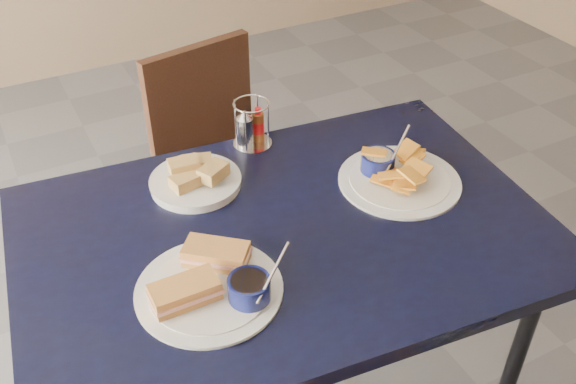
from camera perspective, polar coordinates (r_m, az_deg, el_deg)
name	(u,v)px	position (r m, az deg, el deg)	size (l,w,h in m)	color
dining_table	(285,248)	(1.57, -0.30, -4.97)	(1.33, 0.95, 0.75)	black
chair_far	(221,150)	(2.28, -5.95, 3.71)	(0.47, 0.45, 0.85)	black
sandwich_plate	(213,282)	(1.38, -6.71, -7.95)	(0.32, 0.32, 0.12)	white
plantain_plate	(394,174)	(1.69, 9.38, 1.59)	(0.32, 0.32, 0.12)	white
bread_basket	(196,179)	(1.66, -8.22, 1.16)	(0.23, 0.23, 0.07)	white
condiment_caddy	(250,128)	(1.79, -3.38, 5.74)	(0.11, 0.11, 0.14)	silver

